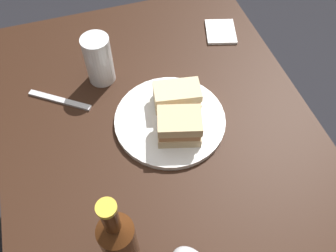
% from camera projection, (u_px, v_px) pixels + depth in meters
% --- Properties ---
extents(ground_plane, '(6.00, 6.00, 0.00)m').
position_uv_depth(ground_plane, '(167.00, 241.00, 1.51)').
color(ground_plane, black).
extents(dining_table, '(1.14, 0.79, 0.78)m').
position_uv_depth(dining_table, '(167.00, 205.00, 1.19)').
color(dining_table, black).
rests_on(dining_table, ground).
extents(plate, '(0.28, 0.28, 0.01)m').
position_uv_depth(plate, '(170.00, 120.00, 0.91)').
color(plate, white).
rests_on(plate, dining_table).
extents(sandwich_half_left, '(0.10, 0.12, 0.07)m').
position_uv_depth(sandwich_half_left, '(179.00, 126.00, 0.84)').
color(sandwich_half_left, '#CCB284').
rests_on(sandwich_half_left, plate).
extents(sandwich_half_right, '(0.09, 0.13, 0.06)m').
position_uv_depth(sandwich_half_right, '(177.00, 96.00, 0.91)').
color(sandwich_half_right, beige).
rests_on(sandwich_half_right, plate).
extents(potato_wedge_front, '(0.03, 0.04, 0.02)m').
position_uv_depth(potato_wedge_front, '(182.00, 123.00, 0.88)').
color(potato_wedge_front, gold).
rests_on(potato_wedge_front, plate).
extents(potato_wedge_middle, '(0.06, 0.03, 0.02)m').
position_uv_depth(potato_wedge_middle, '(191.00, 100.00, 0.92)').
color(potato_wedge_middle, '#AD702D').
rests_on(potato_wedge_middle, plate).
extents(potato_wedge_back, '(0.04, 0.04, 0.02)m').
position_uv_depth(potato_wedge_back, '(193.00, 100.00, 0.92)').
color(potato_wedge_back, '#AD702D').
rests_on(potato_wedge_back, plate).
extents(potato_wedge_left_edge, '(0.03, 0.05, 0.01)m').
position_uv_depth(potato_wedge_left_edge, '(188.00, 105.00, 0.92)').
color(potato_wedge_left_edge, '#AD702D').
rests_on(potato_wedge_left_edge, plate).
extents(pint_glass, '(0.07, 0.07, 0.14)m').
position_uv_depth(pint_glass, '(99.00, 62.00, 0.95)').
color(pint_glass, white).
rests_on(pint_glass, dining_table).
extents(cider_bottle, '(0.07, 0.07, 0.27)m').
position_uv_depth(cider_bottle, '(119.00, 242.00, 0.64)').
color(cider_bottle, '#47230F').
rests_on(cider_bottle, dining_table).
extents(napkin, '(0.13, 0.12, 0.01)m').
position_uv_depth(napkin, '(221.00, 32.00, 1.11)').
color(napkin, white).
rests_on(napkin, dining_table).
extents(fork, '(0.12, 0.16, 0.01)m').
position_uv_depth(fork, '(60.00, 100.00, 0.95)').
color(fork, silver).
rests_on(fork, dining_table).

